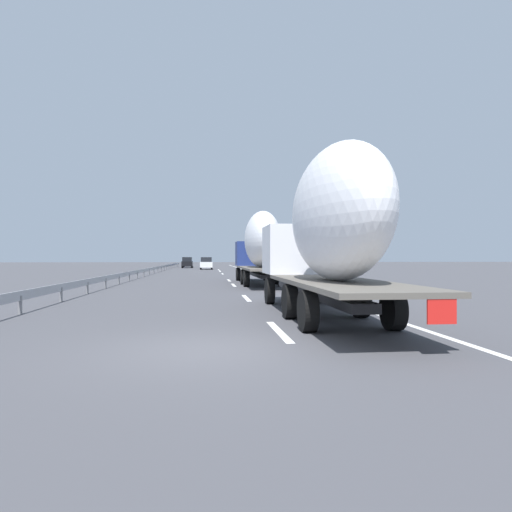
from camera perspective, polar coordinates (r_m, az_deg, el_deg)
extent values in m
plane|color=#424247|center=(49.01, -6.35, -2.35)|extent=(260.00, 260.00, 0.00)
cube|color=white|center=(11.27, 2.93, -9.57)|extent=(3.20, 0.20, 0.01)
cube|color=white|center=(20.26, -1.25, -5.39)|extent=(3.20, 0.20, 0.01)
cube|color=white|center=(29.80, -2.89, -3.73)|extent=(3.20, 0.20, 0.01)
cube|color=white|center=(35.97, -3.48, -3.12)|extent=(3.20, 0.20, 0.01)
cube|color=white|center=(50.34, -4.30, -2.29)|extent=(3.20, 0.20, 0.01)
cube|color=white|center=(59.25, -4.60, -1.97)|extent=(3.20, 0.20, 0.01)
cube|color=white|center=(61.99, -4.68, -1.89)|extent=(3.20, 0.20, 0.01)
cube|color=white|center=(67.64, -4.82, -1.75)|extent=(3.20, 0.20, 0.01)
cube|color=white|center=(54.28, -0.53, -2.14)|extent=(110.00, 0.20, 0.01)
cube|color=navy|center=(35.56, -0.54, 0.30)|extent=(2.40, 2.50, 1.90)
cube|color=black|center=(36.67, -0.71, 1.07)|extent=(0.08, 2.12, 0.80)
cube|color=#262628|center=(32.46, 0.02, -2.26)|extent=(11.55, 0.70, 0.24)
cube|color=#59544C|center=(29.33, 0.70, -1.56)|extent=(10.15, 2.50, 0.12)
ellipsoid|color=white|center=(29.11, 0.76, 2.14)|extent=(7.15, 2.20, 3.66)
cube|color=red|center=(24.45, 3.75, -2.40)|extent=(0.04, 0.56, 0.56)
cylinder|color=black|center=(35.49, -2.31, -2.33)|extent=(1.04, 0.30, 1.04)
cylinder|color=black|center=(35.71, 1.22, -2.32)|extent=(1.04, 0.30, 1.04)
cylinder|color=black|center=(30.44, -1.64, -2.68)|extent=(1.04, 0.35, 1.04)
cylinder|color=black|center=(30.69, 2.46, -2.66)|extent=(1.04, 0.35, 1.04)
cylinder|color=black|center=(28.05, -1.24, -2.89)|extent=(1.04, 0.35, 1.04)
cylinder|color=black|center=(28.33, 3.21, -2.87)|extent=(1.04, 0.35, 1.04)
cube|color=silver|center=(17.88, 5.25, 0.80)|extent=(2.40, 2.50, 1.90)
cube|color=black|center=(18.98, 4.58, 2.25)|extent=(0.08, 2.12, 0.80)
cube|color=#262628|center=(15.24, 7.34, -4.60)|extent=(10.14, 0.70, 0.24)
cube|color=#59544C|center=(12.55, 10.32, -3.39)|extent=(8.62, 2.50, 0.12)
ellipsoid|color=white|center=(12.58, 10.32, 5.39)|extent=(6.43, 2.20, 3.73)
cube|color=red|center=(8.88, 22.65, -6.25)|extent=(0.04, 0.56, 0.56)
cylinder|color=black|center=(17.74, 1.76, -4.46)|extent=(1.04, 0.30, 1.04)
cylinder|color=black|center=(18.18, 8.66, -4.36)|extent=(1.04, 0.30, 1.04)
cylinder|color=black|center=(13.50, 4.35, -5.80)|extent=(1.04, 0.35, 1.04)
cylinder|color=black|center=(14.08, 13.22, -5.57)|extent=(1.04, 0.35, 1.04)
cylinder|color=black|center=(11.17, 6.65, -6.98)|extent=(1.04, 0.35, 1.04)
cylinder|color=black|center=(11.85, 17.14, -6.58)|extent=(1.04, 0.35, 1.04)
cube|color=#28479E|center=(88.52, -8.68, -0.91)|extent=(4.14, 1.76, 0.84)
cube|color=black|center=(88.20, -8.69, -0.43)|extent=(2.28, 1.55, 0.65)
cylinder|color=black|center=(89.84, -9.15, -1.17)|extent=(0.64, 0.22, 0.64)
cylinder|color=black|center=(89.78, -8.15, -1.17)|extent=(0.64, 0.22, 0.64)
cylinder|color=black|center=(87.28, -9.23, -1.19)|extent=(0.64, 0.22, 0.64)
cylinder|color=black|center=(87.21, -8.21, -1.19)|extent=(0.64, 0.22, 0.64)
cube|color=black|center=(80.27, -8.78, -0.98)|extent=(4.20, 1.88, 0.84)
cube|color=black|center=(79.95, -8.79, -0.41)|extent=(2.31, 1.65, 0.76)
cylinder|color=black|center=(81.62, -9.33, -1.26)|extent=(0.64, 0.22, 0.64)
cylinder|color=black|center=(81.55, -8.15, -1.26)|extent=(0.64, 0.22, 0.64)
cylinder|color=black|center=(79.02, -9.43, -1.30)|extent=(0.64, 0.22, 0.64)
cylinder|color=black|center=(78.94, -8.21, -1.30)|extent=(0.64, 0.22, 0.64)
cube|color=white|center=(69.56, -6.38, -1.10)|extent=(4.08, 1.88, 0.84)
cube|color=black|center=(69.25, -6.38, -0.46)|extent=(2.24, 1.65, 0.73)
cylinder|color=black|center=(70.84, -7.06, -1.43)|extent=(0.64, 0.22, 0.64)
cylinder|color=black|center=(70.84, -5.70, -1.43)|extent=(0.64, 0.22, 0.64)
cylinder|color=black|center=(68.31, -7.08, -1.47)|extent=(0.64, 0.22, 0.64)
cylinder|color=black|center=(68.31, -5.67, -1.47)|extent=(0.64, 0.22, 0.64)
cylinder|color=gray|center=(56.56, 0.46, -0.65)|extent=(0.10, 0.10, 2.78)
cube|color=#2D569E|center=(56.57, 0.46, 1.11)|extent=(0.06, 0.90, 0.70)
cylinder|color=#472D19|center=(93.23, -0.20, -0.74)|extent=(0.39, 0.39, 1.93)
cone|color=#1E5B23|center=(93.26, -0.20, 1.34)|extent=(2.64, 2.64, 4.83)
cylinder|color=#472D19|center=(36.98, 8.60, -1.86)|extent=(0.36, 0.36, 1.53)
cone|color=#1E5B23|center=(37.00, 8.60, 2.21)|extent=(2.42, 2.42, 3.74)
cylinder|color=#472D19|center=(59.44, 5.63, -1.05)|extent=(0.40, 0.40, 1.91)
cone|color=#286B2D|center=(59.49, 5.63, 2.30)|extent=(3.19, 3.19, 5.03)
cylinder|color=#472D19|center=(86.56, 0.64, -0.90)|extent=(0.32, 0.32, 1.56)
cone|color=#194C1E|center=(86.59, 0.64, 1.47)|extent=(2.44, 2.44, 5.60)
cylinder|color=#472D19|center=(85.93, 1.72, -1.00)|extent=(0.29, 0.29, 1.27)
cone|color=#194C1E|center=(85.94, 1.72, 0.76)|extent=(3.55, 3.55, 4.01)
cube|color=#9EA0A5|center=(52.33, -12.93, -1.55)|extent=(94.00, 0.06, 0.32)
cube|color=slate|center=(16.41, -27.93, -5.56)|extent=(0.10, 0.10, 0.60)
cube|color=slate|center=(20.25, -23.66, -4.54)|extent=(0.10, 0.10, 0.60)
cube|color=slate|center=(24.17, -20.76, -3.84)|extent=(0.10, 0.10, 0.60)
cube|color=slate|center=(28.14, -18.69, -3.32)|extent=(0.10, 0.10, 0.60)
cube|color=slate|center=(32.14, -17.13, -2.93)|extent=(0.10, 0.10, 0.60)
cube|color=slate|center=(36.16, -15.91, -2.63)|extent=(0.10, 0.10, 0.60)
cube|color=slate|center=(40.19, -14.94, -2.39)|extent=(0.10, 0.10, 0.60)
cube|color=slate|center=(44.24, -14.15, -2.19)|extent=(0.10, 0.10, 0.60)
cube|color=slate|center=(48.29, -13.49, -2.02)|extent=(0.10, 0.10, 0.60)
cube|color=slate|center=(52.34, -12.93, -1.88)|extent=(0.10, 0.10, 0.60)
cube|color=slate|center=(56.40, -12.46, -1.76)|extent=(0.10, 0.10, 0.60)
cube|color=slate|center=(60.47, -12.04, -1.65)|extent=(0.10, 0.10, 0.60)
cube|color=slate|center=(64.53, -11.68, -1.56)|extent=(0.10, 0.10, 0.60)
cube|color=slate|center=(68.60, -11.36, -1.48)|extent=(0.10, 0.10, 0.60)
cube|color=slate|center=(72.67, -11.08, -1.41)|extent=(0.10, 0.10, 0.60)
cube|color=slate|center=(76.75, -10.83, -1.34)|extent=(0.10, 0.10, 0.60)
cube|color=slate|center=(80.82, -10.60, -1.29)|extent=(0.10, 0.10, 0.60)
cube|color=slate|center=(84.90, -10.40, -1.23)|extent=(0.10, 0.10, 0.60)
cube|color=slate|center=(88.97, -10.21, -1.19)|extent=(0.10, 0.10, 0.60)
cube|color=slate|center=(93.05, -10.04, -1.14)|extent=(0.10, 0.10, 0.60)
cube|color=slate|center=(97.13, -9.88, -1.10)|extent=(0.10, 0.10, 0.60)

